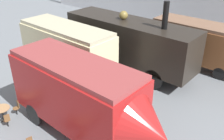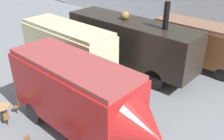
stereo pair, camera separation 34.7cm
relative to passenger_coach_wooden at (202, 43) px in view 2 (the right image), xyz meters
name	(u,v)px [view 2 (the right image)]	position (x,y,z in m)	size (l,w,h in m)	color
ground_plane	(87,90)	(-3.89, -8.46, -2.00)	(80.00, 80.00, 0.00)	slate
passenger_coach_wooden	(202,43)	(0.00, 0.00, 0.00)	(7.42, 2.52, 3.44)	brown
steam_locomotive	(130,40)	(-3.81, -4.08, 0.37)	(10.43, 2.76, 5.61)	black
passenger_coach_vintage	(68,48)	(-6.22, -8.01, 0.29)	(7.28, 2.54, 3.88)	beige
streamlined_locomotive	(82,96)	(-0.80, -11.45, 0.35)	(8.71, 2.68, 4.00)	maroon
cafe_table_mid	(2,109)	(-5.18, -13.67, -1.38)	(0.89, 0.89, 0.77)	black
cafe_chair_4	(6,118)	(-4.38, -13.83, -1.49)	(0.38, 0.36, 0.87)	black
cafe_chair_5	(17,105)	(-5.02, -12.87, -1.49)	(0.36, 0.38, 0.87)	black
visitor_person	(31,85)	(-5.81, -11.38, -1.11)	(0.34, 0.34, 1.64)	#262633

